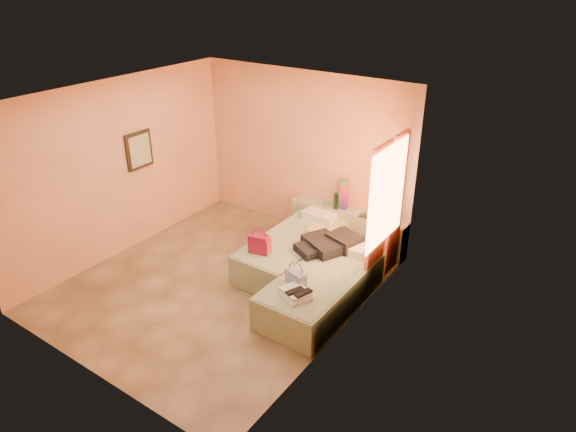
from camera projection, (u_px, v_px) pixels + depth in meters
name	position (u px, v px, depth m)	size (l,w,h in m)	color
ground	(221.00, 284.00, 7.67)	(4.50, 4.50, 0.00)	tan
room_walls	(252.00, 163.00, 7.19)	(4.02, 4.51, 2.81)	#FDB887
headboard_ledge	(347.00, 228.00, 8.58)	(2.05, 0.30, 0.65)	#A3AE8E
bed_left	(294.00, 251.00, 8.03)	(0.90, 2.00, 0.50)	#A3BA96
bed_right	(321.00, 290.00, 7.09)	(0.90, 2.00, 0.50)	#A3BA96
water_bottle	(336.00, 201.00, 8.43)	(0.08, 0.08, 0.28)	#14381F
rainbow_box	(344.00, 195.00, 8.40)	(0.11, 0.11, 0.50)	maroon
small_dish	(326.00, 203.00, 8.64)	(0.13, 0.13, 0.03)	#559B6F
green_book	(365.00, 216.00, 8.21)	(0.17, 0.13, 0.03)	#213F29
flower_vase	(386.00, 216.00, 8.00)	(0.18, 0.18, 0.23)	white
magenta_handbag	(260.00, 244.00, 7.46)	(0.30, 0.17, 0.28)	maroon
khaki_garment	(319.00, 230.00, 8.07)	(0.33, 0.27, 0.06)	tan
clothes_pile	(327.00, 244.00, 7.53)	(0.67, 0.67, 0.20)	black
blue_handbag	(296.00, 278.00, 6.73)	(0.31, 0.13, 0.20)	#405C9A
towel_stack	(295.00, 294.00, 6.48)	(0.35, 0.30, 0.10)	white
sandal_pair	(299.00, 292.00, 6.41)	(0.18, 0.24, 0.03)	black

